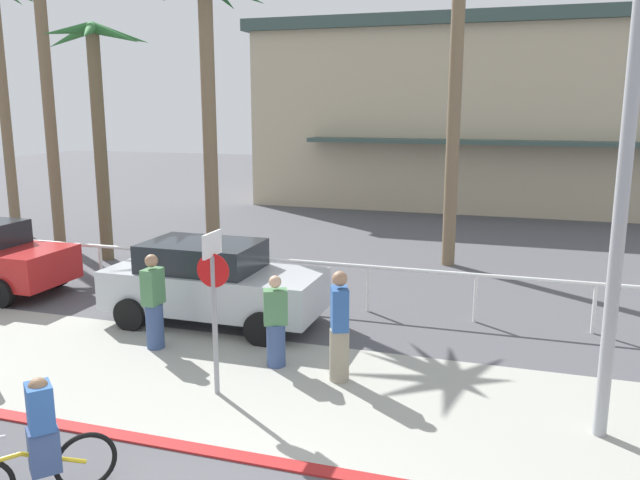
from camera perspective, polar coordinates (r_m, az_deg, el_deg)
ground_plane at (r=15.53m, az=5.56°, el=-4.66°), size 80.00×80.00×0.00m
sidewalk_strip at (r=10.28m, az=-1.51°, el=-13.40°), size 44.00×4.00×0.02m
curb_paint at (r=8.63m, az=-6.12°, el=-18.69°), size 44.00×0.24×0.03m
building_backdrop at (r=30.63m, az=14.54°, el=10.77°), size 20.27×9.42×8.02m
rail_fence at (r=13.90m, az=4.32°, el=-3.04°), size 18.20×0.08×1.04m
stop_sign_bike_lane at (r=9.80m, az=-9.40°, el=-4.40°), size 0.52×0.56×2.56m
streetlight_curb at (r=8.62m, az=25.97°, el=9.91°), size 0.24×2.54×7.50m
palm_tree_1 at (r=22.06m, az=-23.33°, el=16.46°), size 3.23×2.86×9.29m
palm_tree_2 at (r=19.28m, az=-19.16°, el=12.62°), size 3.00×3.25×6.63m
palm_tree_3 at (r=16.79m, az=-10.20°, el=16.45°), size 3.21×3.21×7.54m
palm_tree_4 at (r=18.18m, az=12.09°, el=19.20°), size 3.47×3.42×9.34m
car_silver_1 at (r=13.31m, az=-9.57°, el=-3.69°), size 4.40×2.02×1.69m
cyclist_yellow_0 at (r=8.14m, az=-23.64°, el=-16.22°), size 1.25×1.41×1.50m
pedestrian_1 at (r=11.01m, az=-3.94°, el=-7.56°), size 0.47×0.42×1.61m
pedestrian_2 at (r=12.13m, az=-14.51°, el=-5.63°), size 0.34×0.41×1.78m
pedestrian_3 at (r=10.39m, az=1.74°, el=-8.01°), size 0.42×0.47×1.84m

